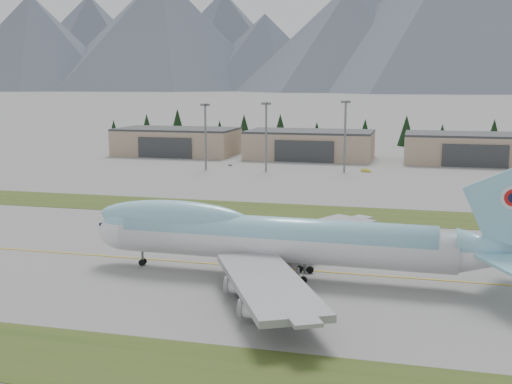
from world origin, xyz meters
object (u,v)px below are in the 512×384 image
(hangar_left, at_px, (177,141))
(hangar_right, at_px, (472,148))
(service_vehicle_b, at_px, (366,172))
(boeing_747_freighter, at_px, (277,238))
(hangar_center, at_px, (310,144))
(service_vehicle_a, at_px, (230,165))

(hangar_left, bearing_deg, hangar_right, 0.00)
(hangar_left, bearing_deg, service_vehicle_b, -23.02)
(hangar_left, distance_m, hangar_right, 115.00)
(boeing_747_freighter, bearing_deg, hangar_right, 76.79)
(hangar_center, xyz_separation_m, service_vehicle_b, (24.43, -33.76, -5.39))
(boeing_747_freighter, relative_size, hangar_center, 1.40)
(hangar_left, bearing_deg, hangar_center, 0.00)
(service_vehicle_a, distance_m, service_vehicle_b, 48.37)
(boeing_747_freighter, xyz_separation_m, service_vehicle_a, (-44.57, 124.91, -5.88))
(hangar_left, xyz_separation_m, service_vehicle_b, (79.43, -33.76, -5.39))
(hangar_right, bearing_deg, hangar_left, 180.00)
(hangar_right, xyz_separation_m, service_vehicle_a, (-83.68, -28.78, -5.39))
(hangar_center, bearing_deg, service_vehicle_b, -54.11)
(service_vehicle_b, bearing_deg, hangar_left, 92.58)
(hangar_left, relative_size, service_vehicle_a, 14.09)
(hangar_left, height_order, service_vehicle_a, hangar_left)
(hangar_left, height_order, hangar_center, same)
(hangar_left, bearing_deg, service_vehicle_a, -42.58)
(hangar_right, bearing_deg, hangar_center, 180.00)
(hangar_center, height_order, service_vehicle_b, hangar_center)
(service_vehicle_b, bearing_deg, service_vehicle_a, 109.70)
(boeing_747_freighter, relative_size, hangar_right, 1.40)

